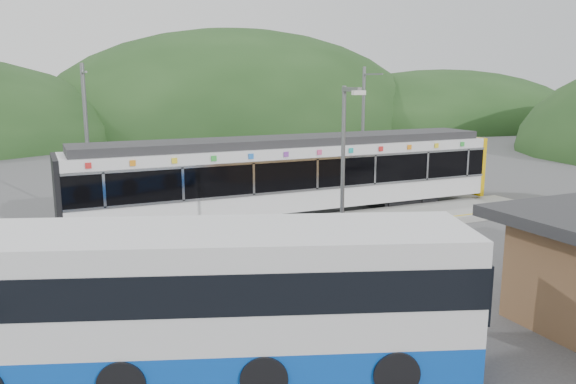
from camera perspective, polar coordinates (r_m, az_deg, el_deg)
name	(u,v)px	position (r m, az deg, el deg)	size (l,w,h in m)	color
ground	(322,257)	(20.38, 3.43, -6.63)	(120.00, 120.00, 0.00)	#4C4C4F
hills	(383,211)	(27.85, 9.61, -1.92)	(146.00, 149.00, 26.00)	#1E3D19
platform	(284,231)	(23.18, -0.39, -4.02)	(26.00, 3.20, 0.30)	#9E9E99
yellow_line	(298,235)	(22.00, 1.00, -4.44)	(26.00, 0.10, 0.01)	yellow
train	(293,173)	(25.86, 0.52, 1.90)	(20.44, 3.01, 3.74)	black
catenary_mast_west	(87,142)	(25.90, -19.72, 4.80)	(0.18, 1.80, 7.00)	slate
catenary_mast_east	(363,131)	(30.45, 7.64, 6.20)	(0.18, 1.80, 7.00)	slate
bus	(198,304)	(12.38, -9.16, -11.19)	(11.84, 6.58, 3.17)	blue
lamp_post	(345,171)	(16.43, 5.80, 2.09)	(0.36, 1.08, 6.10)	slate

